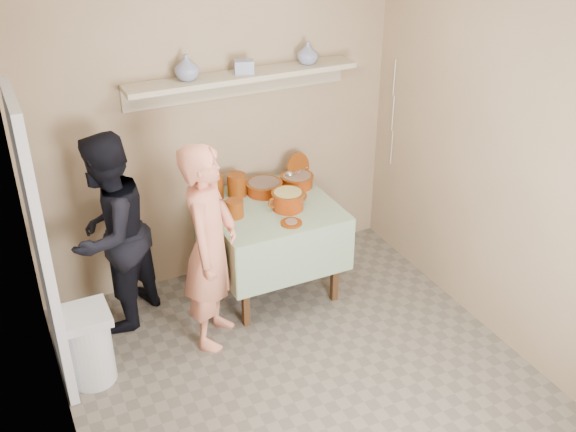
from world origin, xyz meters
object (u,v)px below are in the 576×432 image
person_helper (110,234)px  serving_table (270,218)px  person_cook (210,247)px  cazuela_rice (288,199)px  trash_bin (89,346)px

person_helper → serving_table: person_helper is taller
serving_table → person_helper: bearing=175.7°
person_cook → cazuela_rice: size_ratio=4.67×
person_cook → serving_table: bearing=-21.5°
person_cook → cazuela_rice: bearing=-32.3°
person_cook → serving_table: person_cook is taller
person_cook → trash_bin: bearing=130.9°
serving_table → cazuela_rice: cazuela_rice is taller
cazuela_rice → trash_bin: cazuela_rice is taller
serving_table → cazuela_rice: 0.25m
serving_table → trash_bin: size_ratio=1.74×
person_helper → serving_table: size_ratio=1.57×
person_helper → trash_bin: size_ratio=2.72×
person_cook → trash_bin: (-0.91, -0.08, -0.49)m
person_cook → serving_table: (0.64, 0.41, -0.13)m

